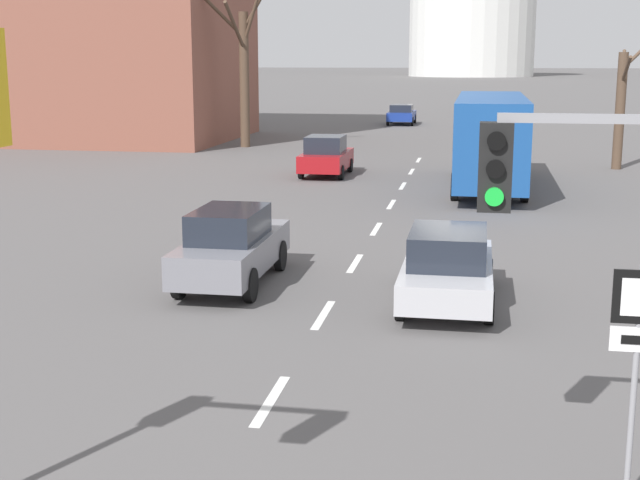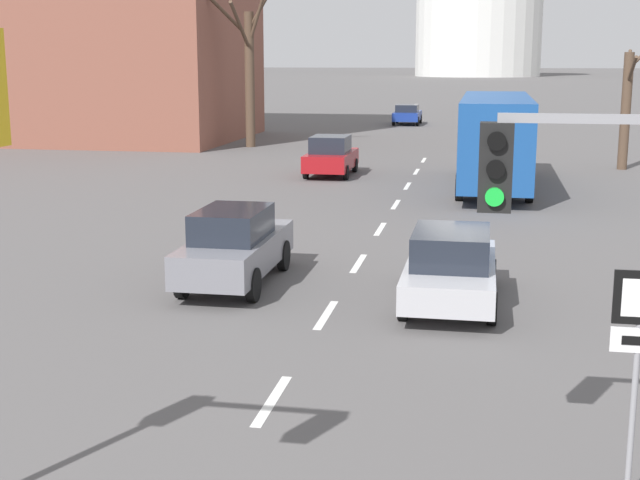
% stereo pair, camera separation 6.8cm
% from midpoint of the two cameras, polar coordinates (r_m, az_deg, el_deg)
% --- Properties ---
extents(lane_stripe_1, '(0.16, 2.00, 0.01)m').
position_cam_midpoint_polar(lane_stripe_1, '(13.32, -3.32, -10.20)').
color(lane_stripe_1, silver).
rests_on(lane_stripe_1, ground_plane).
extents(lane_stripe_2, '(0.16, 2.00, 0.01)m').
position_cam_midpoint_polar(lane_stripe_2, '(17.49, 0.11, -4.80)').
color(lane_stripe_2, silver).
rests_on(lane_stripe_2, ground_plane).
extents(lane_stripe_3, '(0.16, 2.00, 0.01)m').
position_cam_midpoint_polar(lane_stripe_3, '(21.79, 2.17, -1.49)').
color(lane_stripe_3, silver).
rests_on(lane_stripe_3, ground_plane).
extents(lane_stripe_4, '(0.16, 2.00, 0.01)m').
position_cam_midpoint_polar(lane_stripe_4, '(26.16, 3.55, 0.72)').
color(lane_stripe_4, silver).
rests_on(lane_stripe_4, ground_plane).
extents(lane_stripe_5, '(0.16, 2.00, 0.01)m').
position_cam_midpoint_polar(lane_stripe_5, '(30.56, 4.53, 2.29)').
color(lane_stripe_5, silver).
rests_on(lane_stripe_5, ground_plane).
extents(lane_stripe_6, '(0.16, 2.00, 0.01)m').
position_cam_midpoint_polar(lane_stripe_6, '(34.99, 5.26, 3.47)').
color(lane_stripe_6, silver).
rests_on(lane_stripe_6, ground_plane).
extents(lane_stripe_7, '(0.16, 2.00, 0.01)m').
position_cam_midpoint_polar(lane_stripe_7, '(39.44, 5.83, 4.39)').
color(lane_stripe_7, silver).
rests_on(lane_stripe_7, ground_plane).
extents(lane_stripe_8, '(0.16, 2.00, 0.01)m').
position_cam_midpoint_polar(lane_stripe_8, '(43.90, 6.28, 5.11)').
color(lane_stripe_8, silver).
rests_on(lane_stripe_8, ground_plane).
extents(traffic_signal_near_right, '(2.33, 0.34, 4.57)m').
position_cam_midpoint_polar(traffic_signal_near_right, '(9.95, 18.19, 2.43)').
color(traffic_signal_near_right, gray).
rests_on(traffic_signal_near_right, ground_plane).
extents(route_sign_post, '(0.60, 0.08, 2.76)m').
position_cam_midpoint_polar(route_sign_post, '(10.37, 19.48, -6.23)').
color(route_sign_post, gray).
rests_on(route_sign_post, ground_plane).
extents(sedan_near_left, '(1.74, 3.83, 1.41)m').
position_cam_midpoint_polar(sedan_near_left, '(76.96, 11.36, 8.28)').
color(sedan_near_left, black).
rests_on(sedan_near_left, ground_plane).
extents(sedan_near_right, '(1.94, 4.55, 1.70)m').
position_cam_midpoint_polar(sedan_near_right, '(81.92, 9.99, 8.62)').
color(sedan_near_right, silver).
rests_on(sedan_near_right, ground_plane).
extents(sedan_mid_centre, '(1.85, 4.56, 1.56)m').
position_cam_midpoint_polar(sedan_mid_centre, '(18.30, 8.08, -1.66)').
color(sedan_mid_centre, '#B7B7BC').
rests_on(sedan_mid_centre, ground_plane).
extents(sedan_far_left, '(1.95, 4.30, 1.48)m').
position_cam_midpoint_polar(sedan_far_left, '(66.96, 5.22, 8.03)').
color(sedan_far_left, navy).
rests_on(sedan_far_left, ground_plane).
extents(sedan_far_right, '(1.71, 4.53, 1.72)m').
position_cam_midpoint_polar(sedan_far_right, '(19.72, -5.78, -0.37)').
color(sedan_far_right, slate).
rests_on(sedan_far_right, ground_plane).
extents(sedan_distant_centre, '(1.86, 4.07, 1.69)m').
position_cam_midpoint_polar(sedan_distant_centre, '(37.84, 0.34, 5.40)').
color(sedan_distant_centre, maroon).
rests_on(sedan_distant_centre, ground_plane).
extents(city_bus, '(2.66, 10.80, 3.48)m').
position_cam_midpoint_polar(city_bus, '(34.66, 10.80, 6.64)').
color(city_bus, '#19478C').
rests_on(city_bus, ground_plane).
extents(bare_tree_left_near, '(3.97, 3.55, 9.23)m').
position_cam_midpoint_polar(bare_tree_left_near, '(49.87, -4.96, 10.87)').
color(bare_tree_left_near, brown).
rests_on(bare_tree_left_near, ground_plane).
extents(bare_tree_right_near, '(1.38, 2.90, 5.62)m').
position_cam_midpoint_polar(bare_tree_right_near, '(42.05, 18.65, 8.12)').
color(bare_tree_right_near, brown).
rests_on(bare_tree_right_near, ground_plane).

